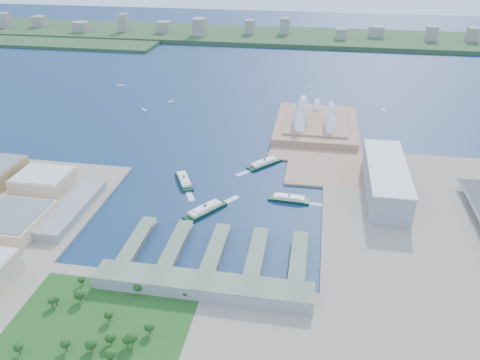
% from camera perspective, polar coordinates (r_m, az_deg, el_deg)
% --- Properties ---
extents(ground, '(3000.00, 3000.00, 0.00)m').
position_cam_1_polar(ground, '(547.27, -2.72, -4.08)').
color(ground, '#0F2548').
rests_on(ground, ground).
extents(south_land, '(720.00, 180.00, 3.00)m').
position_cam_1_polar(south_land, '(392.25, -9.60, -20.34)').
color(south_land, gray).
rests_on(south_land, ground).
extents(east_land, '(240.00, 500.00, 3.00)m').
position_cam_1_polar(east_land, '(513.97, 23.47, -9.00)').
color(east_land, gray).
rests_on(east_land, ground).
extents(peninsula, '(135.00, 220.00, 3.00)m').
position_cam_1_polar(peninsula, '(767.73, 9.34, 5.68)').
color(peninsula, '#A07457').
rests_on(peninsula, ground).
extents(far_shore, '(2200.00, 260.00, 12.00)m').
position_cam_1_polar(far_shore, '(1462.12, 5.73, 16.99)').
color(far_shore, '#2D4926').
rests_on(far_shore, ground).
extents(opera_house, '(134.00, 180.00, 58.00)m').
position_cam_1_polar(opera_house, '(775.40, 9.37, 8.34)').
color(opera_house, white).
rests_on(opera_house, peninsula).
extents(toaster_building, '(45.00, 155.00, 35.00)m').
position_cam_1_polar(toaster_building, '(603.27, 17.34, 0.10)').
color(toaster_building, gray).
rests_on(toaster_building, east_land).
extents(ferry_wharves, '(184.00, 90.00, 9.30)m').
position_cam_1_polar(ferry_wharves, '(481.94, -2.98, -8.50)').
color(ferry_wharves, '#57694F').
rests_on(ferry_wharves, ground).
extents(terminal_building, '(200.00, 28.00, 12.00)m').
position_cam_1_polar(terminal_building, '(433.85, -4.60, -12.74)').
color(terminal_building, gray).
rests_on(terminal_building, south_land).
extents(park, '(150.00, 110.00, 16.00)m').
position_cam_1_polar(park, '(417.58, -16.95, -15.80)').
color(park, '#194714').
rests_on(park, south_land).
extents(far_skyline, '(1900.00, 140.00, 55.00)m').
position_cam_1_polar(far_skyline, '(1436.24, 5.73, 18.14)').
color(far_skyline, gray).
rests_on(far_skyline, far_shore).
extents(ferry_a, '(36.75, 54.31, 10.20)m').
position_cam_1_polar(ferry_a, '(613.30, -6.85, 0.14)').
color(ferry_a, black).
rests_on(ferry_a, ground).
extents(ferry_b, '(45.75, 48.94, 10.11)m').
position_cam_1_polar(ferry_b, '(654.11, 2.99, 2.21)').
color(ferry_b, black).
rests_on(ferry_b, ground).
extents(ferry_c, '(45.32, 55.34, 10.88)m').
position_cam_1_polar(ferry_c, '(547.00, -4.26, -3.47)').
color(ferry_c, black).
rests_on(ferry_c, ground).
extents(ferry_d, '(50.92, 16.07, 9.49)m').
position_cam_1_polar(ferry_d, '(571.38, 6.00, -2.13)').
color(ferry_d, black).
rests_on(ferry_d, ground).
extents(boat_a, '(11.86, 12.41, 2.65)m').
position_cam_1_polar(boat_a, '(877.47, -11.63, 8.40)').
color(boat_a, white).
rests_on(boat_a, ground).
extents(boat_b, '(11.00, 7.57, 2.81)m').
position_cam_1_polar(boat_b, '(911.66, -8.40, 9.45)').
color(boat_b, white).
rests_on(boat_b, ground).
extents(boat_c, '(4.89, 12.91, 2.84)m').
position_cam_1_polar(boat_c, '(896.00, 17.12, 8.14)').
color(boat_c, white).
rests_on(boat_c, ground).
extents(boat_d, '(15.38, 6.39, 2.54)m').
position_cam_1_polar(boat_d, '(1032.46, -14.35, 11.13)').
color(boat_d, white).
rests_on(boat_d, ground).
extents(boat_e, '(4.12, 10.13, 2.42)m').
position_cam_1_polar(boat_e, '(998.50, 8.48, 11.12)').
color(boat_e, white).
rests_on(boat_e, ground).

